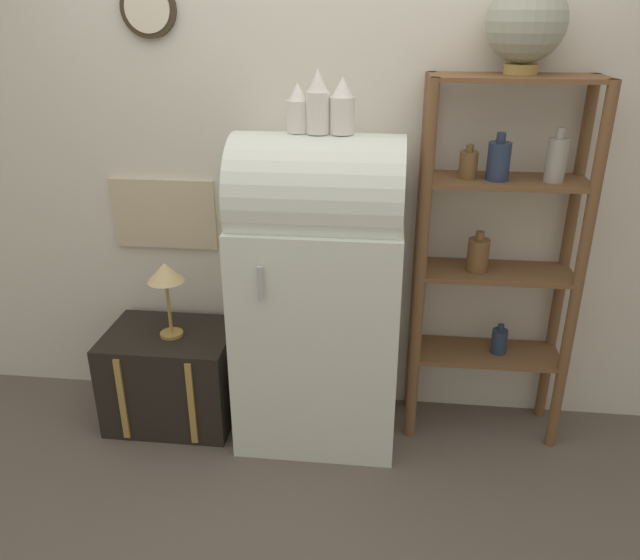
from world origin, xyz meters
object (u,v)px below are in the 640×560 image
at_px(vase_right, 342,107).
at_px(vase_left, 298,110).
at_px(globe, 526,22).
at_px(desk_lamp, 166,277).
at_px(refrigerator, 318,291).
at_px(vase_center, 318,104).
at_px(suitcase_trunk, 173,375).

bearing_deg(vase_right, vase_left, 176.83).
bearing_deg(globe, desk_lamp, -174.01).
bearing_deg(vase_left, refrigerator, -6.55).
bearing_deg(refrigerator, vase_center, -94.44).
xyz_separation_m(globe, vase_right, (-0.71, -0.15, -0.32)).
xyz_separation_m(refrigerator, vase_right, (0.10, -0.00, 0.82)).
height_order(vase_left, vase_right, vase_right).
xyz_separation_m(refrigerator, vase_center, (-0.00, -0.01, 0.83)).
bearing_deg(suitcase_trunk, vase_center, -1.07).
bearing_deg(vase_center, vase_right, 3.11).
height_order(vase_right, desk_lamp, vase_right).
relative_size(suitcase_trunk, vase_right, 2.73).
bearing_deg(globe, vase_right, -168.10).
height_order(refrigerator, globe, globe).
height_order(vase_left, desk_lamp, vase_left).
bearing_deg(vase_left, globe, 8.86).
bearing_deg(vase_left, vase_right, -3.17).
xyz_separation_m(refrigerator, vase_left, (-0.09, 0.01, 0.81)).
distance_m(refrigerator, globe, 1.40).
relative_size(vase_left, vase_right, 0.88).
bearing_deg(globe, refrigerator, -169.55).
height_order(refrigerator, desk_lamp, refrigerator).
height_order(vase_center, desk_lamp, vase_center).
distance_m(suitcase_trunk, vase_center, 1.53).
distance_m(globe, vase_left, 0.96).
height_order(suitcase_trunk, vase_right, vase_right).
xyz_separation_m(suitcase_trunk, globe, (1.55, 0.14, 1.65)).
xyz_separation_m(refrigerator, globe, (0.81, 0.15, 1.14)).
distance_m(vase_left, vase_right, 0.18).
distance_m(suitcase_trunk, vase_right, 1.57).
bearing_deg(suitcase_trunk, globe, 5.20).
bearing_deg(refrigerator, globe, 10.45).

